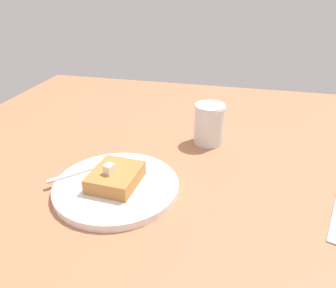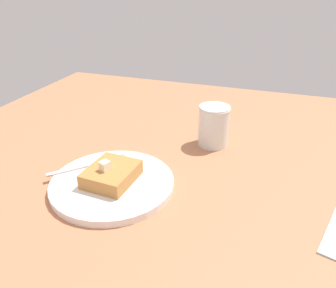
% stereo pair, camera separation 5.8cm
% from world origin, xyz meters
% --- Properties ---
extents(table_surface, '(1.19, 1.19, 0.02)m').
position_xyz_m(table_surface, '(0.00, 0.00, 0.01)').
color(table_surface, '#B2704C').
rests_on(table_surface, ground).
extents(plate, '(0.23, 0.23, 0.01)m').
position_xyz_m(plate, '(0.09, 0.07, 0.03)').
color(plate, white).
rests_on(plate, table_surface).
extents(toast_slice_center, '(0.09, 0.10, 0.03)m').
position_xyz_m(toast_slice_center, '(0.09, 0.07, 0.05)').
color(toast_slice_center, '#B87A3C').
rests_on(toast_slice_center, plate).
extents(butter_pat_primary, '(0.02, 0.02, 0.02)m').
position_xyz_m(butter_pat_primary, '(0.09, 0.08, 0.07)').
color(butter_pat_primary, '#F4EBC7').
rests_on(butter_pat_primary, toast_slice_center).
extents(fork, '(0.12, 0.13, 0.00)m').
position_xyz_m(fork, '(0.15, 0.03, 0.04)').
color(fork, silver).
rests_on(fork, plate).
extents(syrup_jar, '(0.07, 0.07, 0.09)m').
position_xyz_m(syrup_jar, '(-0.05, -0.16, 0.07)').
color(syrup_jar, '#5A2A0D').
rests_on(syrup_jar, table_surface).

